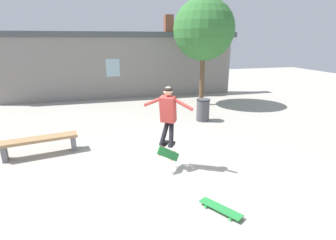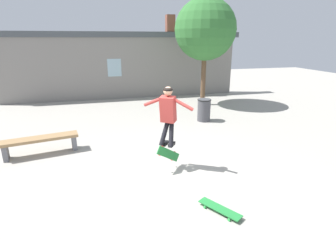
# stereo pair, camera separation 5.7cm
# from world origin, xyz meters

# --- Properties ---
(ground_plane) EXTENTS (40.00, 40.00, 0.00)m
(ground_plane) POSITION_xyz_m (0.00, 0.00, 0.00)
(ground_plane) COLOR #A39E93
(building_backdrop) EXTENTS (13.01, 0.52, 4.27)m
(building_backdrop) POSITION_xyz_m (0.02, 9.00, 1.78)
(building_backdrop) COLOR gray
(building_backdrop) RESTS_ON ground_plane
(tree_right) EXTENTS (2.77, 2.77, 4.86)m
(tree_right) POSITION_xyz_m (3.56, 6.47, 3.47)
(tree_right) COLOR brown
(tree_right) RESTS_ON ground_plane
(park_bench) EXTENTS (2.01, 0.77, 0.50)m
(park_bench) POSITION_xyz_m (-2.90, 2.22, 0.37)
(park_bench) COLOR #99754C
(park_bench) RESTS_ON ground_plane
(trash_bin) EXTENTS (0.54, 0.54, 0.86)m
(trash_bin) POSITION_xyz_m (2.64, 4.00, 0.45)
(trash_bin) COLOR #47474C
(trash_bin) RESTS_ON ground_plane
(skater) EXTENTS (1.05, 0.80, 1.45)m
(skater) POSITION_xyz_m (0.31, 0.55, 1.46)
(skater) COLOR #B23833
(skateboard_flipping) EXTENTS (0.67, 0.41, 0.60)m
(skateboard_flipping) POSITION_xyz_m (0.30, 0.47, 0.42)
(skateboard_flipping) COLOR #237F38
(skateboard_resting) EXTENTS (0.63, 0.83, 0.08)m
(skateboard_resting) POSITION_xyz_m (0.81, -1.38, 0.07)
(skateboard_resting) COLOR #237F38
(skateboard_resting) RESTS_ON ground_plane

